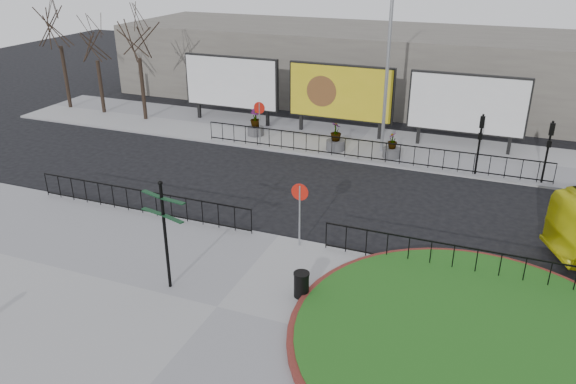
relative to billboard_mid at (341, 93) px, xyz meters
The scene contains 25 objects.
ground 13.31m from the billboard_mid, 83.40° to the right, with size 90.00×90.00×0.00m, color black.
pavement_near 18.21m from the billboard_mid, 85.23° to the right, with size 30.00×10.00×0.12m, color gray.
pavement_far 3.10m from the billboard_mid, 32.94° to the right, with size 44.00×6.00×0.12m, color gray.
brick_edge 19.36m from the billboard_mid, 62.06° to the right, with size 10.40×10.40×0.18m, color maroon.
grass_lawn 19.36m from the billboard_mid, 62.06° to the right, with size 10.00×10.00×0.22m, color #174312.
railing_near_left 14.15m from the billboard_mid, 108.73° to the right, with size 10.00×0.10×1.10m, color black, non-canonical shape.
railing_near_right 15.62m from the billboard_mid, 58.92° to the right, with size 9.00×0.10×1.10m, color black, non-canonical shape.
railing_far 4.84m from the billboard_mid, 55.75° to the right, with size 18.00×0.10×1.10m, color black, non-canonical shape.
speed_sign_far 5.04m from the billboard_mid, 134.46° to the right, with size 0.64×0.07×2.47m.
speed_sign_near 13.62m from the billboard_mid, 79.41° to the right, with size 0.64×0.07×2.47m.
billboard_left 7.00m from the billboard_mid, behind, with size 6.20×0.31×4.10m.
billboard_mid is the anchor object (origin of this frame).
billboard_right 7.00m from the billboard_mid, ahead, with size 6.20×0.31×4.10m.
lamp_post 4.23m from the billboard_mid, 33.25° to the right, with size 0.74×0.18×9.23m.
signal_pole_a 8.80m from the billboard_mid, 24.42° to the right, with size 0.22×0.26×3.00m.
signal_pole_b 11.60m from the billboard_mid, 18.28° to the right, with size 0.22×0.26×3.00m.
tree_left 12.63m from the billboard_mid, behind, with size 2.00×2.00×7.00m, color #2D2119, non-canonical shape.
tree_mid 16.05m from the billboard_mid, behind, with size 2.00×2.00×6.20m, color #2D2119, non-canonical shape.
tree_far 19.07m from the billboard_mid, behind, with size 2.00×2.00×7.50m, color #2D2119, non-canonical shape.
building_backdrop 9.15m from the billboard_mid, 80.57° to the left, with size 40.00×10.00×5.00m, color #68635B.
fingerpost_sign 17.53m from the billboard_mid, 91.51° to the right, with size 1.75×0.67×3.75m.
litter_bin 17.01m from the billboard_mid, 77.26° to the right, with size 0.52×0.52×0.85m.
planter_a 5.26m from the billboard_mid, 156.34° to the right, with size 0.95×0.95×1.57m.
planter_b 3.40m from the billboard_mid, 77.29° to the right, with size 1.02×1.02×1.57m.
planter_c 5.03m from the billboard_mid, 36.56° to the right, with size 0.93×0.93×1.36m.
Camera 1 is at (7.34, -17.60, 10.36)m, focal length 35.00 mm.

